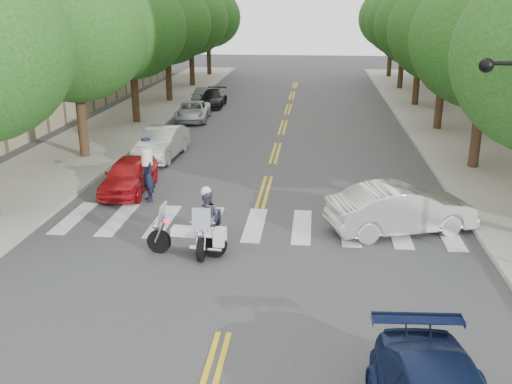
# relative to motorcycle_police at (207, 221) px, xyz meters

# --- Properties ---
(ground) EXTENTS (140.00, 140.00, 0.00)m
(ground) POSITION_rel_motorcycle_police_xyz_m (1.21, -4.56, -0.86)
(ground) COLOR #38383A
(ground) RESTS_ON ground
(sidewalk_left) EXTENTS (5.00, 60.00, 0.15)m
(sidewalk_left) POSITION_rel_motorcycle_police_xyz_m (-8.29, 17.44, -0.79)
(sidewalk_left) COLOR #9E9991
(sidewalk_left) RESTS_ON ground
(sidewalk_right) EXTENTS (5.00, 60.00, 0.15)m
(sidewalk_right) POSITION_rel_motorcycle_police_xyz_m (10.71, 17.44, -0.79)
(sidewalk_right) COLOR #9E9991
(sidewalk_right) RESTS_ON ground
(tree_l_1) EXTENTS (6.40, 6.40, 8.45)m
(tree_l_1) POSITION_rel_motorcycle_police_xyz_m (-7.59, 9.44, 4.69)
(tree_l_1) COLOR #382316
(tree_l_1) RESTS_ON ground
(tree_l_2) EXTENTS (6.40, 6.40, 8.45)m
(tree_l_2) POSITION_rel_motorcycle_police_xyz_m (-7.59, 17.44, 4.69)
(tree_l_2) COLOR #382316
(tree_l_2) RESTS_ON ground
(tree_l_3) EXTENTS (6.40, 6.40, 8.45)m
(tree_l_3) POSITION_rel_motorcycle_police_xyz_m (-7.59, 25.44, 4.69)
(tree_l_3) COLOR #382316
(tree_l_3) RESTS_ON ground
(tree_l_4) EXTENTS (6.40, 6.40, 8.45)m
(tree_l_4) POSITION_rel_motorcycle_police_xyz_m (-7.59, 33.44, 4.69)
(tree_l_4) COLOR #382316
(tree_l_4) RESTS_ON ground
(tree_l_5) EXTENTS (6.40, 6.40, 8.45)m
(tree_l_5) POSITION_rel_motorcycle_police_xyz_m (-7.59, 41.44, 4.69)
(tree_l_5) COLOR #382316
(tree_l_5) RESTS_ON ground
(tree_r_1) EXTENTS (6.40, 6.40, 8.45)m
(tree_r_1) POSITION_rel_motorcycle_police_xyz_m (10.01, 9.44, 4.69)
(tree_r_1) COLOR #382316
(tree_r_1) RESTS_ON ground
(tree_r_2) EXTENTS (6.40, 6.40, 8.45)m
(tree_r_2) POSITION_rel_motorcycle_police_xyz_m (10.01, 17.44, 4.69)
(tree_r_2) COLOR #382316
(tree_r_2) RESTS_ON ground
(tree_r_3) EXTENTS (6.40, 6.40, 8.45)m
(tree_r_3) POSITION_rel_motorcycle_police_xyz_m (10.01, 25.44, 4.69)
(tree_r_3) COLOR #382316
(tree_r_3) RESTS_ON ground
(tree_r_4) EXTENTS (6.40, 6.40, 8.45)m
(tree_r_4) POSITION_rel_motorcycle_police_xyz_m (10.01, 33.44, 4.69)
(tree_r_4) COLOR #382316
(tree_r_4) RESTS_ON ground
(tree_r_5) EXTENTS (6.40, 6.40, 8.45)m
(tree_r_5) POSITION_rel_motorcycle_police_xyz_m (10.01, 41.44, 4.69)
(tree_r_5) COLOR #382316
(tree_r_5) RESTS_ON ground
(motorcycle_police) EXTENTS (0.81, 2.38, 1.94)m
(motorcycle_police) POSITION_rel_motorcycle_police_xyz_m (0.00, 0.00, 0.00)
(motorcycle_police) COLOR black
(motorcycle_police) RESTS_ON ground
(motorcycle_parked) EXTENTS (2.38, 0.61, 1.54)m
(motorcycle_parked) POSITION_rel_motorcycle_police_xyz_m (-0.30, -0.59, -0.33)
(motorcycle_parked) COLOR black
(motorcycle_parked) RESTS_ON ground
(officer_standing) EXTENTS (0.78, 0.83, 1.90)m
(officer_standing) POSITION_rel_motorcycle_police_xyz_m (-2.94, 3.94, 0.09)
(officer_standing) COLOR black
(officer_standing) RESTS_ON ground
(convertible) EXTENTS (4.96, 3.07, 1.54)m
(convertible) POSITION_rel_motorcycle_police_xyz_m (5.89, 1.88, -0.09)
(convertible) COLOR silver
(convertible) RESTS_ON ground
(parked_car_a) EXTENTS (1.64, 3.91, 1.32)m
(parked_car_a) POSITION_rel_motorcycle_police_xyz_m (-3.99, 4.94, -0.20)
(parked_car_a) COLOR red
(parked_car_a) RESTS_ON ground
(parked_car_b) EXTENTS (1.76, 4.44, 1.44)m
(parked_car_b) POSITION_rel_motorcycle_police_xyz_m (-4.04, 9.94, -0.14)
(parked_car_b) COLOR silver
(parked_car_b) RESTS_ON ground
(parked_car_c) EXTENTS (2.25, 4.29, 1.15)m
(parked_car_c) POSITION_rel_motorcycle_police_xyz_m (-4.47, 18.94, -0.28)
(parked_car_c) COLOR silver
(parked_car_c) RESTS_ON ground
(parked_car_d) EXTENTS (1.67, 4.02, 1.16)m
(parked_car_d) POSITION_rel_motorcycle_police_xyz_m (-4.11, 23.94, -0.28)
(parked_car_d) COLOR black
(parked_car_d) RESTS_ON ground
(parked_car_e) EXTENTS (1.78, 3.65, 1.20)m
(parked_car_e) POSITION_rel_motorcycle_police_xyz_m (-5.09, 24.94, -0.26)
(parked_car_e) COLOR #A3A3A9
(parked_car_e) RESTS_ON ground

